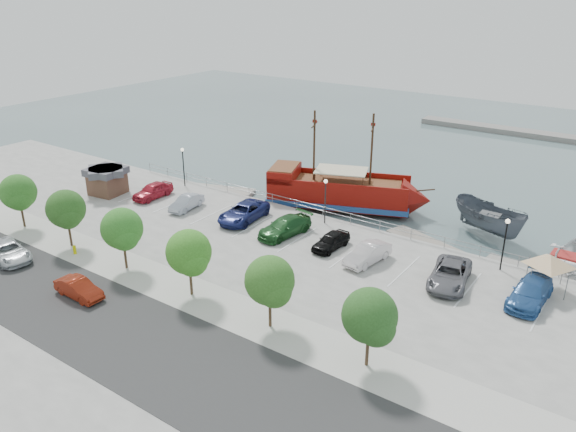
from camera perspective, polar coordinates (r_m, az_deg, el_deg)
The scene contains 33 objects.
ground at distance 47.70m, azimuth -0.40°, elevation -4.35°, with size 160.00×160.00×0.00m, color #495C5F.
land_slab at distance 35.28m, azimuth -21.44°, elevation -16.23°, with size 100.00×58.00×1.20m, color gray.
street at distance 37.16m, azimuth -15.17°, elevation -12.00°, with size 100.00×8.00×0.04m, color #2F2F2F.
sidewalk at distance 40.50m, azimuth -8.71°, elevation -8.28°, with size 100.00×4.00×0.05m, color #B8B6AA.
seawall_railing at distance 53.03m, azimuth 4.49°, elevation 0.27°, with size 50.00×0.06×1.00m.
far_shore at distance 93.27m, azimuth 25.23°, elevation 7.31°, with size 40.00×3.00×0.80m, color gray.
pirate_ship at distance 57.59m, azimuth 6.36°, elevation 2.29°, with size 16.92×10.04×10.53m.
patrol_boat at distance 54.33m, azimuth 19.75°, elevation -0.51°, with size 2.96×7.86×3.04m, color #4E545E.
dock_west at distance 63.05m, azimuth -6.90°, elevation 2.59°, with size 7.65×2.18×0.44m, color gray.
dock_mid at distance 51.25m, azimuth 13.87°, elevation -2.79°, with size 7.77×2.22×0.44m, color gray.
dock_east at distance 49.32m, azimuth 23.03°, elevation -5.11°, with size 6.56×1.87×0.37m, color gray.
shed at distance 61.94m, azimuth -17.91°, elevation 3.51°, with size 3.86×3.86×2.83m.
canopy_tent at distance 44.04m, azimuth 25.15°, elevation -3.60°, with size 4.76×4.76×3.19m.
street_van at distance 50.35m, azimuth -26.59°, elevation -3.23°, with size 2.40×5.20×1.44m, color silver.
street_sedan at distance 42.60m, azimuth -20.49°, elevation -6.91°, with size 1.41×4.05×1.33m, color maroon.
fire_hydrant at distance 49.26m, azimuth -20.87°, elevation -3.18°, with size 0.28×0.28×0.81m.
lamp_post_left at distance 61.84m, azimuth -10.62°, elevation 5.60°, with size 0.36×0.36×4.28m.
lamp_post_mid at distance 51.11m, azimuth 3.82°, elevation 2.31°, with size 0.36×0.36×4.28m.
lamp_post_right at distance 45.60m, azimuth 21.23°, elevation -1.84°, with size 0.36×0.36×4.28m.
tree_a at distance 55.38m, azimuth -25.70°, elevation 2.07°, with size 3.30×3.20×5.00m.
tree_b at distance 49.65m, azimuth -21.60°, elevation 0.52°, with size 3.30×3.20×5.00m.
tree_c at distance 44.28m, azimuth -16.46°, elevation -1.41°, with size 3.30×3.20×5.00m.
tree_d at distance 39.43m, azimuth -9.97°, elevation -3.84°, with size 3.30×3.20×5.00m.
tree_e at distance 35.30m, azimuth -1.76°, elevation -6.80°, with size 3.30×3.20×5.00m.
tree_f at distance 32.19m, azimuth 8.45°, elevation -10.25°, with size 3.30×3.20×5.00m.
parked_car_a at distance 59.65m, azimuth -13.57°, elevation 2.53°, with size 1.87×4.64×1.58m, color #B01E2E.
parked_car_b at distance 55.94m, azimuth -10.28°, elevation 1.34°, with size 1.44×4.12×1.36m, color #9AA1AE.
parked_car_c at distance 52.55m, azimuth -4.54°, elevation 0.39°, with size 2.72×5.89×1.64m, color navy.
parked_car_d at distance 49.35m, azimuth -0.33°, elevation -1.09°, with size 2.23×5.49×1.59m, color #1D5021.
parked_car_e at distance 47.05m, azimuth 4.39°, elevation -2.53°, with size 1.64×4.07×1.39m, color black.
parked_car_f at distance 45.03m, azimuth 8.08°, elevation -3.82°, with size 1.60×4.59×1.51m, color silver.
parked_car_g at distance 43.19m, azimuth 16.11°, elevation -5.71°, with size 2.61×5.66×1.57m, color slate.
parked_car_h at distance 42.69m, azimuth 23.40°, elevation -7.13°, with size 2.22×5.45×1.58m, color #295593.
Camera 1 is at (24.67, -34.62, 20.63)m, focal length 35.00 mm.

